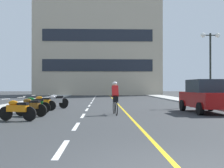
{
  "coord_description": "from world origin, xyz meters",
  "views": [
    {
      "loc": [
        -1.09,
        -5.08,
        1.43
      ],
      "look_at": [
        -0.22,
        20.51,
        1.65
      ],
      "focal_mm": 49.22,
      "sensor_mm": 36.0,
      "label": 1
    }
  ],
  "objects_px": {
    "motorcycle_3": "(31,107)",
    "motorcycle_7": "(56,100)",
    "parked_car_near": "(206,96)",
    "motorcycle_4": "(34,105)",
    "street_lamp_mid": "(210,52)",
    "motorcycle_2": "(17,109)",
    "motorcycle_5": "(42,103)",
    "cyclist_rider": "(115,97)",
    "motorcycle_6": "(55,101)"
  },
  "relations": [
    {
      "from": "motorcycle_7",
      "to": "cyclist_rider",
      "type": "height_order",
      "value": "cyclist_rider"
    },
    {
      "from": "street_lamp_mid",
      "to": "motorcycle_5",
      "type": "bearing_deg",
      "value": -160.56
    },
    {
      "from": "cyclist_rider",
      "to": "parked_car_near",
      "type": "bearing_deg",
      "value": 9.63
    },
    {
      "from": "motorcycle_2",
      "to": "motorcycle_5",
      "type": "height_order",
      "value": "same"
    },
    {
      "from": "motorcycle_2",
      "to": "motorcycle_3",
      "type": "distance_m",
      "value": 1.91
    },
    {
      "from": "parked_car_near",
      "to": "motorcycle_6",
      "type": "height_order",
      "value": "parked_car_near"
    },
    {
      "from": "motorcycle_6",
      "to": "cyclist_rider",
      "type": "bearing_deg",
      "value": -49.03
    },
    {
      "from": "motorcycle_4",
      "to": "motorcycle_3",
      "type": "bearing_deg",
      "value": -83.31
    },
    {
      "from": "street_lamp_mid",
      "to": "motorcycle_4",
      "type": "xyz_separation_m",
      "value": [
        -11.74,
        -6.08,
        -3.53
      ]
    },
    {
      "from": "motorcycle_3",
      "to": "motorcycle_7",
      "type": "xyz_separation_m",
      "value": [
        0.18,
        7.12,
        0.0
      ]
    },
    {
      "from": "motorcycle_7",
      "to": "cyclist_rider",
      "type": "bearing_deg",
      "value": -57.8
    },
    {
      "from": "motorcycle_4",
      "to": "motorcycle_5",
      "type": "xyz_separation_m",
      "value": [
        0.04,
        1.95,
        0.0
      ]
    },
    {
      "from": "parked_car_near",
      "to": "street_lamp_mid",
      "type": "bearing_deg",
      "value": 68.01
    },
    {
      "from": "street_lamp_mid",
      "to": "cyclist_rider",
      "type": "xyz_separation_m",
      "value": [
        -7.43,
        -6.86,
        -3.12
      ]
    },
    {
      "from": "motorcycle_6",
      "to": "motorcycle_2",
      "type": "bearing_deg",
      "value": -93.99
    },
    {
      "from": "street_lamp_mid",
      "to": "parked_car_near",
      "type": "xyz_separation_m",
      "value": [
        -2.43,
        -6.01,
        -3.09
      ]
    },
    {
      "from": "street_lamp_mid",
      "to": "parked_car_near",
      "type": "bearing_deg",
      "value": -111.99
    },
    {
      "from": "parked_car_near",
      "to": "motorcycle_4",
      "type": "xyz_separation_m",
      "value": [
        -9.31,
        -0.07,
        -0.44
      ]
    },
    {
      "from": "cyclist_rider",
      "to": "motorcycle_6",
      "type": "bearing_deg",
      "value": 130.97
    },
    {
      "from": "motorcycle_2",
      "to": "parked_car_near",
      "type": "bearing_deg",
      "value": 21.52
    },
    {
      "from": "motorcycle_4",
      "to": "motorcycle_6",
      "type": "bearing_deg",
      "value": 80.83
    },
    {
      "from": "motorcycle_7",
      "to": "cyclist_rider",
      "type": "relative_size",
      "value": 0.96
    },
    {
      "from": "motorcycle_3",
      "to": "motorcycle_4",
      "type": "relative_size",
      "value": 0.96
    },
    {
      "from": "motorcycle_2",
      "to": "motorcycle_4",
      "type": "bearing_deg",
      "value": 91.19
    },
    {
      "from": "motorcycle_6",
      "to": "motorcycle_7",
      "type": "distance_m",
      "value": 1.94
    },
    {
      "from": "parked_car_near",
      "to": "motorcycle_4",
      "type": "distance_m",
      "value": 9.32
    },
    {
      "from": "street_lamp_mid",
      "to": "parked_car_near",
      "type": "relative_size",
      "value": 1.25
    },
    {
      "from": "motorcycle_4",
      "to": "cyclist_rider",
      "type": "xyz_separation_m",
      "value": [
        4.31,
        -0.78,
        0.41
      ]
    },
    {
      "from": "parked_car_near",
      "to": "motorcycle_2",
      "type": "bearing_deg",
      "value": -158.48
    },
    {
      "from": "motorcycle_3",
      "to": "cyclist_rider",
      "type": "xyz_separation_m",
      "value": [
        4.11,
        0.89,
        0.41
      ]
    },
    {
      "from": "street_lamp_mid",
      "to": "motorcycle_4",
      "type": "bearing_deg",
      "value": -152.62
    },
    {
      "from": "street_lamp_mid",
      "to": "motorcycle_4",
      "type": "height_order",
      "value": "street_lamp_mid"
    },
    {
      "from": "motorcycle_2",
      "to": "motorcycle_4",
      "type": "height_order",
      "value": "same"
    },
    {
      "from": "motorcycle_4",
      "to": "motorcycle_5",
      "type": "height_order",
      "value": "same"
    },
    {
      "from": "motorcycle_3",
      "to": "motorcycle_7",
      "type": "distance_m",
      "value": 7.13
    },
    {
      "from": "motorcycle_2",
      "to": "motorcycle_6",
      "type": "distance_m",
      "value": 7.11
    },
    {
      "from": "parked_car_near",
      "to": "motorcycle_5",
      "type": "bearing_deg",
      "value": 168.51
    },
    {
      "from": "motorcycle_3",
      "to": "motorcycle_6",
      "type": "distance_m",
      "value": 5.2
    },
    {
      "from": "motorcycle_5",
      "to": "motorcycle_6",
      "type": "xyz_separation_m",
      "value": [
        0.52,
        1.57,
        0.0
      ]
    },
    {
      "from": "motorcycle_5",
      "to": "street_lamp_mid",
      "type": "bearing_deg",
      "value": 19.44
    },
    {
      "from": "motorcycle_5",
      "to": "motorcycle_4",
      "type": "bearing_deg",
      "value": -91.31
    },
    {
      "from": "motorcycle_4",
      "to": "cyclist_rider",
      "type": "relative_size",
      "value": 0.96
    },
    {
      "from": "street_lamp_mid",
      "to": "motorcycle_5",
      "type": "height_order",
      "value": "street_lamp_mid"
    },
    {
      "from": "motorcycle_3",
      "to": "motorcycle_7",
      "type": "relative_size",
      "value": 0.96
    },
    {
      "from": "motorcycle_7",
      "to": "motorcycle_4",
      "type": "bearing_deg",
      "value": -93.96
    },
    {
      "from": "motorcycle_2",
      "to": "motorcycle_5",
      "type": "relative_size",
      "value": 0.99
    },
    {
      "from": "parked_car_near",
      "to": "cyclist_rider",
      "type": "height_order",
      "value": "parked_car_near"
    },
    {
      "from": "motorcycle_3",
      "to": "motorcycle_6",
      "type": "height_order",
      "value": "same"
    },
    {
      "from": "motorcycle_3",
      "to": "motorcycle_7",
      "type": "height_order",
      "value": "same"
    },
    {
      "from": "motorcycle_4",
      "to": "motorcycle_5",
      "type": "relative_size",
      "value": 1.01
    }
  ]
}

